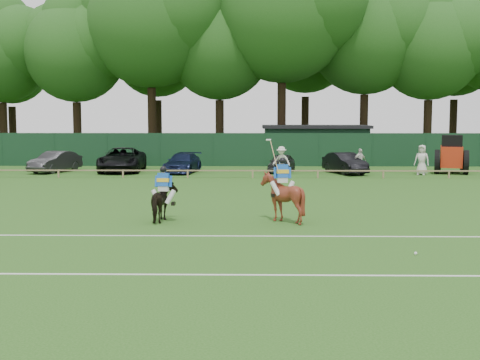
{
  "coord_description": "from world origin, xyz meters",
  "views": [
    {
      "loc": [
        0.95,
        -21.2,
        3.87
      ],
      "look_at": [
        0.5,
        3.0,
        1.4
      ],
      "focal_mm": 48.0,
      "sensor_mm": 36.0,
      "label": 1
    }
  ],
  "objects_px": {
    "spectator_left": "(281,161)",
    "utility_shed": "(315,144)",
    "estate_black": "(345,163)",
    "spectator_mid": "(360,161)",
    "horse_chestnut": "(282,197)",
    "spectator_right": "(422,160)",
    "suv_black": "(122,160)",
    "tractor": "(451,155)",
    "sedan_grey": "(55,162)",
    "polo_ball": "(416,253)",
    "hatch_grey": "(282,163)",
    "horse_dark": "(164,202)",
    "sedan_navy": "(183,163)"
  },
  "relations": [
    {
      "from": "suv_black",
      "to": "spectator_right",
      "type": "bearing_deg",
      "value": -8.24
    },
    {
      "from": "suv_black",
      "to": "spectator_right",
      "type": "xyz_separation_m",
      "value": [
        19.79,
        -2.04,
        0.16
      ]
    },
    {
      "from": "spectator_mid",
      "to": "utility_shed",
      "type": "xyz_separation_m",
      "value": [
        -1.99,
        9.43,
        0.7
      ]
    },
    {
      "from": "horse_dark",
      "to": "sedan_grey",
      "type": "height_order",
      "value": "same"
    },
    {
      "from": "spectator_left",
      "to": "spectator_right",
      "type": "distance_m",
      "value": 9.03
    },
    {
      "from": "suv_black",
      "to": "spectator_right",
      "type": "distance_m",
      "value": 19.9
    },
    {
      "from": "spectator_left",
      "to": "tractor",
      "type": "height_order",
      "value": "tractor"
    },
    {
      "from": "horse_dark",
      "to": "sedan_navy",
      "type": "bearing_deg",
      "value": -81.68
    },
    {
      "from": "horse_chestnut",
      "to": "spectator_left",
      "type": "height_order",
      "value": "spectator_left"
    },
    {
      "from": "spectator_left",
      "to": "utility_shed",
      "type": "height_order",
      "value": "utility_shed"
    },
    {
      "from": "horse_chestnut",
      "to": "hatch_grey",
      "type": "height_order",
      "value": "horse_chestnut"
    },
    {
      "from": "hatch_grey",
      "to": "spectator_mid",
      "type": "bearing_deg",
      "value": -2.62
    },
    {
      "from": "polo_ball",
      "to": "spectator_left",
      "type": "bearing_deg",
      "value": 96.29
    },
    {
      "from": "suv_black",
      "to": "estate_black",
      "type": "distance_m",
      "value": 15.03
    },
    {
      "from": "spectator_right",
      "to": "spectator_mid",
      "type": "bearing_deg",
      "value": -157.39
    },
    {
      "from": "horse_chestnut",
      "to": "sedan_grey",
      "type": "height_order",
      "value": "horse_chestnut"
    },
    {
      "from": "polo_ball",
      "to": "horse_dark",
      "type": "bearing_deg",
      "value": 144.86
    },
    {
      "from": "hatch_grey",
      "to": "estate_black",
      "type": "bearing_deg",
      "value": 0.02
    },
    {
      "from": "horse_chestnut",
      "to": "estate_black",
      "type": "relative_size",
      "value": 0.43
    },
    {
      "from": "horse_dark",
      "to": "sedan_navy",
      "type": "relative_size",
      "value": 0.37
    },
    {
      "from": "horse_dark",
      "to": "estate_black",
      "type": "xyz_separation_m",
      "value": [
        9.34,
        19.23,
        -0.02
      ]
    },
    {
      "from": "suv_black",
      "to": "sedan_navy",
      "type": "xyz_separation_m",
      "value": [
        4.21,
        -0.68,
        -0.16
      ]
    },
    {
      "from": "horse_chestnut",
      "to": "spectator_mid",
      "type": "bearing_deg",
      "value": -111.47
    },
    {
      "from": "tractor",
      "to": "suv_black",
      "type": "bearing_deg",
      "value": -166.51
    },
    {
      "from": "horse_chestnut",
      "to": "polo_ball",
      "type": "height_order",
      "value": "horse_chestnut"
    },
    {
      "from": "spectator_right",
      "to": "tractor",
      "type": "relative_size",
      "value": 0.56
    },
    {
      "from": "estate_black",
      "to": "spectator_left",
      "type": "distance_m",
      "value": 4.31
    },
    {
      "from": "suv_black",
      "to": "utility_shed",
      "type": "distance_m",
      "value": 15.95
    },
    {
      "from": "polo_ball",
      "to": "utility_shed",
      "type": "xyz_separation_m",
      "value": [
        0.51,
        33.67,
        1.49
      ]
    },
    {
      "from": "horse_dark",
      "to": "utility_shed",
      "type": "relative_size",
      "value": 0.2
    },
    {
      "from": "estate_black",
      "to": "spectator_mid",
      "type": "bearing_deg",
      "value": -44.23
    },
    {
      "from": "estate_black",
      "to": "spectator_left",
      "type": "bearing_deg",
      "value": 172.95
    },
    {
      "from": "utility_shed",
      "to": "spectator_right",
      "type": "bearing_deg",
      "value": -59.08
    },
    {
      "from": "spectator_mid",
      "to": "utility_shed",
      "type": "height_order",
      "value": "utility_shed"
    },
    {
      "from": "horse_dark",
      "to": "spectator_mid",
      "type": "distance_m",
      "value": 21.4
    },
    {
      "from": "horse_chestnut",
      "to": "spectator_left",
      "type": "distance_m",
      "value": 18.4
    },
    {
      "from": "spectator_right",
      "to": "tractor",
      "type": "height_order",
      "value": "tractor"
    },
    {
      "from": "tractor",
      "to": "spectator_left",
      "type": "bearing_deg",
      "value": -158.33
    },
    {
      "from": "polo_ball",
      "to": "spectator_mid",
      "type": "bearing_deg",
      "value": 84.12
    },
    {
      "from": "hatch_grey",
      "to": "polo_ball",
      "type": "distance_m",
      "value": 25.7
    },
    {
      "from": "suv_black",
      "to": "horse_chestnut",
      "type": "bearing_deg",
      "value": -66.37
    },
    {
      "from": "utility_shed",
      "to": "horse_dark",
      "type": "bearing_deg",
      "value": -106.3
    },
    {
      "from": "estate_black",
      "to": "spectator_right",
      "type": "height_order",
      "value": "spectator_right"
    },
    {
      "from": "spectator_mid",
      "to": "suv_black",
      "type": "bearing_deg",
      "value": 147.92
    },
    {
      "from": "spectator_left",
      "to": "horse_chestnut",
      "type": "bearing_deg",
      "value": -69.76
    },
    {
      "from": "suv_black",
      "to": "horse_dark",
      "type": "bearing_deg",
      "value": -76.9
    },
    {
      "from": "sedan_grey",
      "to": "polo_ball",
      "type": "xyz_separation_m",
      "value": [
        17.84,
        -25.41,
        -0.66
      ]
    },
    {
      "from": "spectator_left",
      "to": "suv_black",
      "type": "bearing_deg",
      "value": -167.93
    },
    {
      "from": "estate_black",
      "to": "spectator_right",
      "type": "distance_m",
      "value": 4.89
    },
    {
      "from": "horse_chestnut",
      "to": "spectator_right",
      "type": "distance_m",
      "value": 20.84
    }
  ]
}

